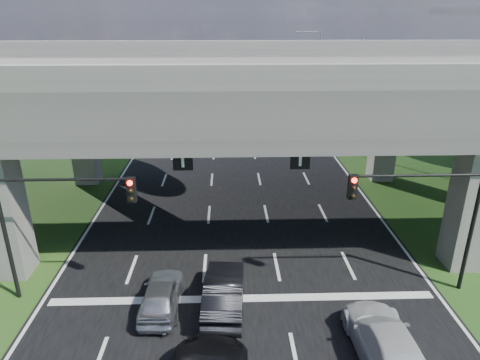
{
  "coord_description": "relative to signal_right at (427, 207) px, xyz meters",
  "views": [
    {
      "loc": [
        -0.62,
        -12.19,
        11.89
      ],
      "look_at": [
        0.06,
        9.39,
        3.36
      ],
      "focal_mm": 32.0,
      "sensor_mm": 36.0,
      "label": 1
    }
  ],
  "objects": [
    {
      "name": "ground",
      "position": [
        -7.82,
        -3.94,
        -4.19
      ],
      "size": [
        160.0,
        160.0,
        0.0
      ],
      "primitive_type": "plane",
      "color": "#1D4415",
      "rests_on": "ground"
    },
    {
      "name": "road",
      "position": [
        -7.82,
        6.06,
        -4.17
      ],
      "size": [
        18.0,
        120.0,
        0.03
      ],
      "primitive_type": "cube",
      "color": "black",
      "rests_on": "ground"
    },
    {
      "name": "overpass",
      "position": [
        -7.82,
        8.06,
        3.73
      ],
      "size": [
        80.0,
        15.0,
        10.0
      ],
      "color": "#3A3735",
      "rests_on": "ground"
    },
    {
      "name": "signal_right",
      "position": [
        0.0,
        0.0,
        0.0
      ],
      "size": [
        5.76,
        0.54,
        6.0
      ],
      "color": "black",
      "rests_on": "ground"
    },
    {
      "name": "signal_left",
      "position": [
        -15.65,
        0.0,
        0.0
      ],
      "size": [
        5.76,
        0.54,
        6.0
      ],
      "color": "black",
      "rests_on": "ground"
    },
    {
      "name": "streetlight_far",
      "position": [
        2.27,
        20.06,
        1.66
      ],
      "size": [
        3.38,
        0.25,
        10.0
      ],
      "color": "gray",
      "rests_on": "ground"
    },
    {
      "name": "streetlight_beyond",
      "position": [
        2.27,
        36.06,
        1.66
      ],
      "size": [
        3.38,
        0.25,
        10.0
      ],
      "color": "gray",
      "rests_on": "ground"
    },
    {
      "name": "tree_left_near",
      "position": [
        -21.78,
        22.06,
        0.63
      ],
      "size": [
        4.5,
        4.5,
        7.8
      ],
      "color": "black",
      "rests_on": "ground"
    },
    {
      "name": "tree_left_mid",
      "position": [
        -24.78,
        30.06,
        -0.01
      ],
      "size": [
        3.91,
        3.9,
        6.76
      ],
      "color": "black",
      "rests_on": "ground"
    },
    {
      "name": "tree_left_far",
      "position": [
        -20.78,
        38.06,
        0.95
      ],
      "size": [
        4.8,
        4.8,
        8.32
      ],
      "color": "black",
      "rests_on": "ground"
    },
    {
      "name": "tree_right_near",
      "position": [
        5.22,
        24.06,
        0.31
      ],
      "size": [
        4.2,
        4.2,
        7.28
      ],
      "color": "black",
      "rests_on": "ground"
    },
    {
      "name": "tree_right_mid",
      "position": [
        8.22,
        32.06,
        -0.01
      ],
      "size": [
        3.91,
        3.9,
        6.76
      ],
      "color": "black",
      "rests_on": "ground"
    },
    {
      "name": "tree_right_far",
      "position": [
        4.22,
        40.06,
        0.63
      ],
      "size": [
        4.5,
        4.5,
        7.8
      ],
      "color": "black",
      "rests_on": "ground"
    },
    {
      "name": "car_silver",
      "position": [
        -11.31,
        -0.94,
        -3.49
      ],
      "size": [
        1.68,
        3.97,
        1.34
      ],
      "primitive_type": "imported",
      "rotation": [
        0.0,
        0.0,
        3.12
      ],
      "color": "#B1B3B9",
      "rests_on": "road"
    },
    {
      "name": "car_dark",
      "position": [
        -8.64,
        -0.94,
        -3.39
      ],
      "size": [
        1.86,
        4.73,
        1.53
      ],
      "primitive_type": "imported",
      "rotation": [
        0.0,
        0.0,
        3.09
      ],
      "color": "black",
      "rests_on": "road"
    },
    {
      "name": "car_white",
      "position": [
        -2.8,
        -4.18,
        -3.4
      ],
      "size": [
        2.25,
        5.28,
        1.52
      ],
      "primitive_type": "imported",
      "rotation": [
        0.0,
        0.0,
        3.17
      ],
      "color": "#BCBCBC",
      "rests_on": "road"
    }
  ]
}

